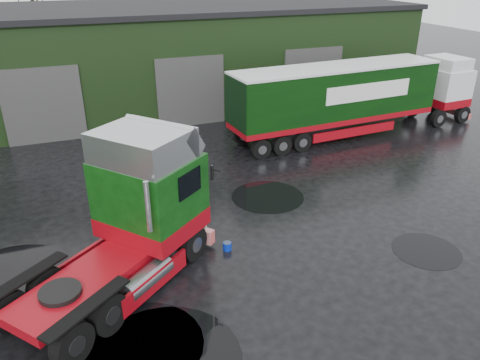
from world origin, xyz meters
name	(u,v)px	position (x,y,z in m)	size (l,w,h in m)	color
ground	(251,256)	(0.00, 0.00, 0.00)	(100.00, 100.00, 0.00)	black
warehouse	(166,54)	(2.00, 20.00, 3.16)	(32.40, 12.40, 6.30)	black
hero_tractor	(104,224)	(-4.50, -0.08, 2.25)	(3.07, 7.23, 4.49)	#0C3B0E
lorry_right	(335,102)	(8.59, 9.00, 1.99)	(2.63, 15.17, 3.99)	silver
wash_bucket	(227,246)	(-0.59, 0.66, 0.14)	(0.29, 0.29, 0.28)	#0722A6
tree_back_a	(35,18)	(-6.00, 30.00, 4.75)	(4.40, 4.40, 9.50)	black
tree_back_b	(227,23)	(10.00, 30.00, 3.75)	(4.40, 4.40, 7.50)	black
puddle_0	(138,346)	(-4.21, -2.64, 0.00)	(3.38, 3.38, 0.01)	black
puddle_1	(268,196)	(2.32, 3.76, 0.00)	(3.02, 3.02, 0.01)	black
puddle_2	(7,282)	(-7.47, 1.45, 0.00)	(4.17, 4.17, 0.01)	black
puddle_3	(426,251)	(5.67, -1.86, 0.00)	(2.28, 2.28, 0.01)	black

